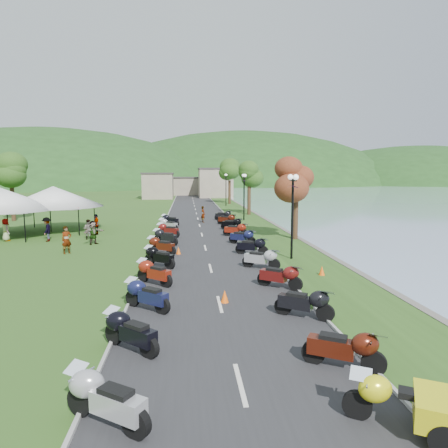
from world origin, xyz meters
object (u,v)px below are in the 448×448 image
object	(u,v)px
yellow_trike	(403,405)
pedestrian_b	(89,239)
vendor_tent_main	(54,209)
pedestrian_c	(48,241)
pedestrian_a	(67,254)

from	to	relation	value
yellow_trike	pedestrian_b	distance (m)	27.30
yellow_trike	vendor_tent_main	size ratio (longest dim) A/B	0.41
yellow_trike	pedestrian_c	distance (m)	28.06
pedestrian_a	pedestrian_b	bearing A→B (deg)	48.61
yellow_trike	vendor_tent_main	bearing A→B (deg)	-32.66
yellow_trike	vendor_tent_main	xyz separation A→B (m)	(-15.95, 29.43, 1.48)
yellow_trike	pedestrian_c	xyz separation A→B (m)	(-14.77, 23.85, -0.52)
yellow_trike	pedestrian_a	distance (m)	22.37
yellow_trike	vendor_tent_main	distance (m)	33.51
pedestrian_a	pedestrian_c	bearing A→B (deg)	78.76
vendor_tent_main	pedestrian_b	world-z (taller)	vendor_tent_main
vendor_tent_main	pedestrian_b	distance (m)	6.64
vendor_tent_main	pedestrian_a	size ratio (longest dim) A/B	3.16
pedestrian_b	pedestrian_a	bearing A→B (deg)	102.51
pedestrian_c	pedestrian_b	bearing A→B (deg)	97.62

